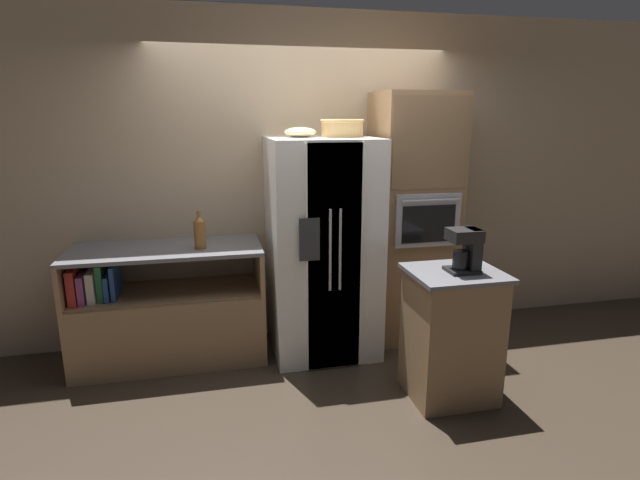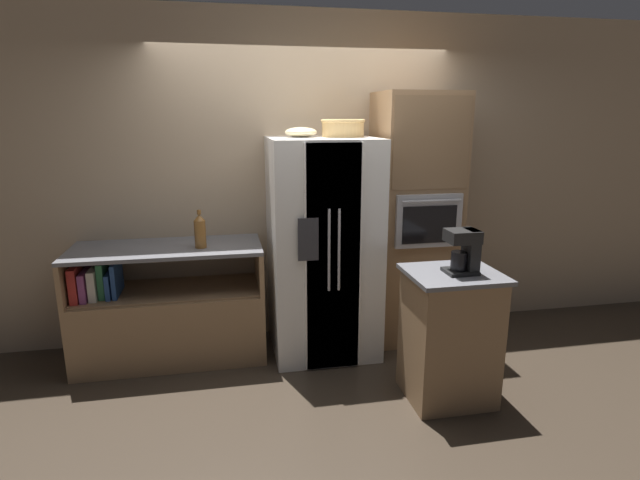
# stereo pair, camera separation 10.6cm
# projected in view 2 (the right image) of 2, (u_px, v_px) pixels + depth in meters

# --- Properties ---
(ground_plane) EXTENTS (20.00, 20.00, 0.00)m
(ground_plane) POSITION_uv_depth(u_px,v_px,m) (315.00, 351.00, 4.23)
(ground_plane) COLOR #382D23
(wall_back) EXTENTS (12.00, 0.06, 2.80)m
(wall_back) POSITION_uv_depth(u_px,v_px,m) (304.00, 180.00, 4.38)
(wall_back) COLOR tan
(wall_back) RESTS_ON ground_plane
(counter_left) EXTENTS (1.48, 0.65, 0.94)m
(counter_left) POSITION_uv_depth(u_px,v_px,m) (169.00, 317.00, 4.08)
(counter_left) COLOR #93704C
(counter_left) RESTS_ON ground_plane
(refrigerator) EXTENTS (0.85, 0.83, 1.78)m
(refrigerator) POSITION_uv_depth(u_px,v_px,m) (323.00, 248.00, 4.10)
(refrigerator) COLOR white
(refrigerator) RESTS_ON ground_plane
(wall_oven) EXTENTS (0.68, 0.65, 2.14)m
(wall_oven) POSITION_uv_depth(u_px,v_px,m) (414.00, 219.00, 4.32)
(wall_oven) COLOR #93704C
(wall_oven) RESTS_ON ground_plane
(island_counter) EXTENTS (0.62, 0.54, 0.93)m
(island_counter) POSITION_uv_depth(u_px,v_px,m) (449.00, 336.00, 3.45)
(island_counter) COLOR #93704C
(island_counter) RESTS_ON ground_plane
(wicker_basket) EXTENTS (0.35, 0.35, 0.14)m
(wicker_basket) POSITION_uv_depth(u_px,v_px,m) (343.00, 127.00, 3.98)
(wicker_basket) COLOR tan
(wicker_basket) RESTS_ON refrigerator
(fruit_bowl) EXTENTS (0.25, 0.25, 0.08)m
(fruit_bowl) POSITION_uv_depth(u_px,v_px,m) (301.00, 132.00, 3.95)
(fruit_bowl) COLOR beige
(fruit_bowl) RESTS_ON refrigerator
(bottle_tall) EXTENTS (0.09, 0.09, 0.30)m
(bottle_tall) POSITION_uv_depth(u_px,v_px,m) (200.00, 231.00, 3.88)
(bottle_tall) COLOR brown
(bottle_tall) RESTS_ON counter_left
(coffee_maker) EXTENTS (0.21, 0.18, 0.29)m
(coffee_maker) POSITION_uv_depth(u_px,v_px,m) (465.00, 250.00, 3.29)
(coffee_maker) COLOR black
(coffee_maker) RESTS_ON island_counter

